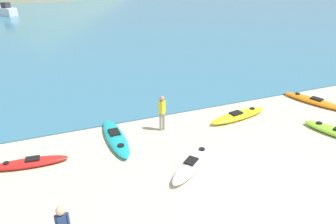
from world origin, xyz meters
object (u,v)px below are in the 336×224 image
object	(u,v)px
kayak_on_sand_1	(193,163)
kayak_on_sand_4	(313,101)
kayak_on_sand_3	(238,115)
kayak_on_sand_5	(115,137)
person_near_waterline	(162,111)
kayak_on_sand_2	(29,163)
moored_boat_2	(5,11)

from	to	relation	value
kayak_on_sand_1	kayak_on_sand_4	xyz separation A→B (m)	(8.15, 2.81, -0.03)
kayak_on_sand_3	kayak_on_sand_5	world-z (taller)	kayak_on_sand_3
kayak_on_sand_5	person_near_waterline	world-z (taller)	person_near_waterline
kayak_on_sand_1	kayak_on_sand_5	bearing A→B (deg)	125.26
kayak_on_sand_1	kayak_on_sand_2	world-z (taller)	kayak_on_sand_1
kayak_on_sand_5	moored_boat_2	world-z (taller)	moored_boat_2
kayak_on_sand_2	person_near_waterline	distance (m)	5.42
kayak_on_sand_1	kayak_on_sand_5	xyz separation A→B (m)	(-2.05, 2.89, -0.04)
kayak_on_sand_1	moored_boat_2	bearing A→B (deg)	100.67
kayak_on_sand_3	kayak_on_sand_4	xyz separation A→B (m)	(4.50, 0.06, -0.01)
moored_boat_2	kayak_on_sand_3	bearing A→B (deg)	-73.21
kayak_on_sand_4	moored_boat_2	distance (m)	39.92
kayak_on_sand_2	kayak_on_sand_5	world-z (taller)	kayak_on_sand_5
kayak_on_sand_5	kayak_on_sand_4	bearing A→B (deg)	-0.45
person_near_waterline	kayak_on_sand_1	bearing A→B (deg)	-90.34
kayak_on_sand_1	kayak_on_sand_2	size ratio (longest dim) A/B	0.96
kayak_on_sand_5	person_near_waterline	size ratio (longest dim) A/B	2.14
kayak_on_sand_3	moored_boat_2	size ratio (longest dim) A/B	0.98
kayak_on_sand_3	kayak_on_sand_5	size ratio (longest dim) A/B	0.95
kayak_on_sand_1	kayak_on_sand_4	bearing A→B (deg)	19.05
kayak_on_sand_3	kayak_on_sand_5	distance (m)	5.70
kayak_on_sand_1	moored_boat_2	world-z (taller)	moored_boat_2
moored_boat_2	kayak_on_sand_5	bearing A→B (deg)	-81.61
moored_boat_2	person_near_waterline	bearing A→B (deg)	-78.45
kayak_on_sand_1	kayak_on_sand_3	xyz separation A→B (m)	(3.65, 2.75, -0.03)
kayak_on_sand_5	person_near_waterline	distance (m)	2.20
kayak_on_sand_2	kayak_on_sand_3	size ratio (longest dim) A/B	0.85
person_near_waterline	moored_boat_2	world-z (taller)	moored_boat_2
kayak_on_sand_2	person_near_waterline	world-z (taller)	person_near_waterline
kayak_on_sand_4	kayak_on_sand_5	world-z (taller)	kayak_on_sand_4
kayak_on_sand_4	kayak_on_sand_5	xyz separation A→B (m)	(-10.20, 0.08, -0.00)
kayak_on_sand_5	kayak_on_sand_3	bearing A→B (deg)	-1.43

